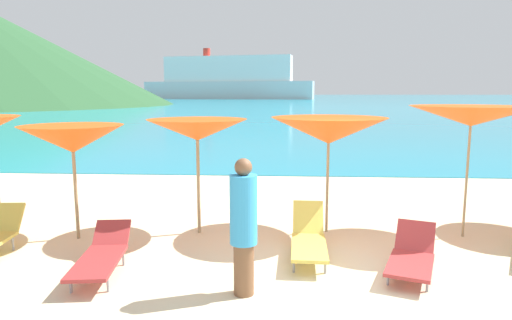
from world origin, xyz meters
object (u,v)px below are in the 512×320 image
Objects in this scene: lounge_chair_7 at (309,238)px; umbrella_4 at (471,116)px; lounge_chair_1 at (102,254)px; beachgoer_4 at (244,224)px; cruise_ship at (227,80)px; umbrella_2 at (197,130)px; umbrella_1 at (72,139)px; lounge_chair_5 at (412,255)px; umbrella_3 at (329,131)px.

umbrella_4 is at bearing 24.32° from lounge_chair_7.
lounge_chair_7 is at bearing 7.95° from lounge_chair_1.
beachgoer_4 is (-3.76, -2.54, -1.23)m from umbrella_4.
cruise_ship is (-18.40, 163.63, 6.78)m from lounge_chair_1.
lounge_chair_7 is (1.96, -1.12, -1.59)m from umbrella_2.
umbrella_2 is 4.81m from umbrella_4.
umbrella_4 is at bearing 4.23° from umbrella_1.
lounge_chair_7 is 1.75m from beachgoer_4.
cruise_ship reaches higher than umbrella_1.
cruise_ship is (-17.35, 162.14, 5.29)m from umbrella_1.
umbrella_1 reaches higher than lounge_chair_5.
umbrella_4 is 163.51m from cruise_ship.
umbrella_4 is (6.90, 0.51, 0.39)m from umbrella_1.
lounge_chair_5 is at bearing -72.67° from cruise_ship.
umbrella_4 is 4.70m from beachgoer_4.
umbrella_3 is 4.34m from lounge_chair_1.
beachgoer_4 reaches higher than lounge_chair_7.
umbrella_4 is (4.80, 0.06, 0.26)m from umbrella_2.
umbrella_2 reaches higher than umbrella_1.
beachgoer_4 is (-0.91, -1.36, 0.62)m from lounge_chair_7.
umbrella_2 is at bearing 174.51° from lounge_chair_5.
umbrella_4 is 3.60m from lounge_chair_7.
umbrella_3 reaches higher than lounge_chair_5.
lounge_chair_1 is 4.45m from lounge_chair_5.
umbrella_2 reaches higher than beachgoer_4.
lounge_chair_5 is 0.95× the size of lounge_chair_7.
umbrella_1 is at bearing -74.52° from cruise_ship.
umbrella_3 is 2.10m from lounge_chair_7.
umbrella_1 is 1.18× the size of lounge_chair_1.
cruise_ship is at bearing 97.69° from umbrella_3.
cruise_ship is at bearing -81.14° from beachgoer_4.
lounge_chair_7 is 0.90× the size of beachgoer_4.
umbrella_1 is 0.86× the size of umbrella_4.
beachgoer_4 is at bearing -21.80° from lounge_chair_1.
umbrella_1 reaches higher than beachgoer_4.
lounge_chair_1 is at bearing -147.80° from umbrella_3.
umbrella_2 reaches higher than lounge_chair_7.
lounge_chair_7 is at bearing -107.15° from umbrella_3.
umbrella_4 is at bearing -72.10° from cruise_ship.
beachgoer_4 is (2.09, -0.54, 0.65)m from lounge_chair_1.
umbrella_3 is at bearing -72.94° from cruise_ship.
lounge_chair_5 is at bearing -159.49° from beachgoer_4.
umbrella_2 is 0.98× the size of umbrella_3.
umbrella_3 is 0.91× the size of umbrella_4.
cruise_ship is at bearing 96.11° from umbrella_1.
umbrella_4 is at bearing 11.51° from lounge_chair_1.
umbrella_3 is at bearing -114.40° from beachgoer_4.
umbrella_1 is 4.36m from lounge_chair_7.
umbrella_1 is 1.26× the size of lounge_chair_7.
lounge_chair_1 is at bearing -54.80° from umbrella_1.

